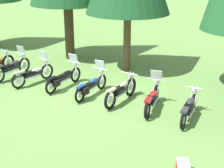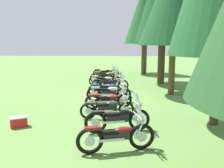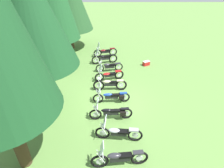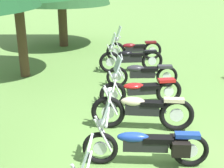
% 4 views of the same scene
% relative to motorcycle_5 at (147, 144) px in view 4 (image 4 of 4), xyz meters
% --- Properties ---
extents(ground_plane, '(80.00, 80.00, 0.00)m').
position_rel_motorcycle_5_xyz_m(ground_plane, '(-0.08, 0.06, -0.45)').
color(ground_plane, '#608C42').
extents(motorcycle_5, '(0.75, 2.29, 1.34)m').
position_rel_motorcycle_5_xyz_m(motorcycle_5, '(0.00, 0.00, 0.00)').
color(motorcycle_5, black).
rests_on(motorcycle_5, ground_plane).
extents(motorcycle_6, '(0.74, 2.29, 1.04)m').
position_rel_motorcycle_5_xyz_m(motorcycle_6, '(1.37, 0.15, 0.02)').
color(motorcycle_6, black).
rests_on(motorcycle_6, ground_plane).
extents(motorcycle_7, '(0.86, 2.17, 1.36)m').
position_rel_motorcycle_5_xyz_m(motorcycle_7, '(2.69, 0.21, 0.00)').
color(motorcycle_7, black).
rests_on(motorcycle_7, ground_plane).
extents(motorcycle_8, '(0.66, 2.19, 0.98)m').
position_rel_motorcycle_5_xyz_m(motorcycle_8, '(4.12, 0.21, 0.00)').
color(motorcycle_8, black).
rests_on(motorcycle_8, ground_plane).
extents(motorcycle_9, '(0.80, 2.24, 1.39)m').
position_rel_motorcycle_5_xyz_m(motorcycle_9, '(5.60, 0.65, 0.04)').
color(motorcycle_9, black).
rests_on(motorcycle_9, ground_plane).
extents(motorcycle_10, '(0.85, 2.20, 1.39)m').
position_rel_motorcycle_5_xyz_m(motorcycle_10, '(7.12, 0.62, 0.03)').
color(motorcycle_10, black).
rests_on(motorcycle_10, ground_plane).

